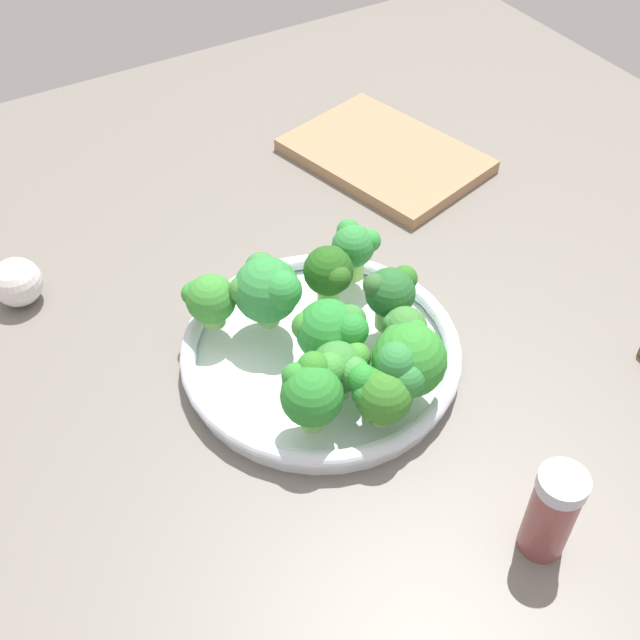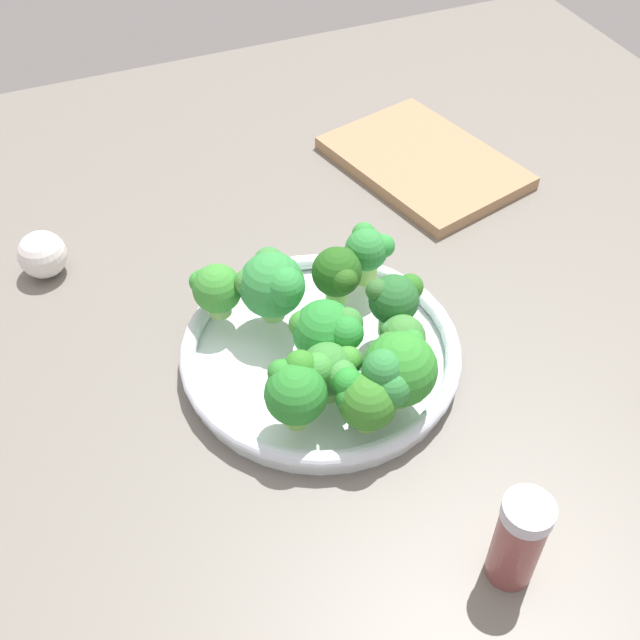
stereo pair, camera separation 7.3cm
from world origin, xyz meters
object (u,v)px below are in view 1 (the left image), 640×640
(broccoli_floret_5, at_px, (208,299))
(broccoli_floret_9, at_px, (354,246))
(broccoli_floret_2, at_px, (310,391))
(broccoli_floret_6, at_px, (331,331))
(cutting_board, at_px, (385,156))
(broccoli_floret_7, at_px, (380,394))
(broccoli_floret_10, at_px, (340,368))
(bowl, at_px, (320,352))
(broccoli_floret_4, at_px, (391,293))
(broccoli_floret_0, at_px, (267,289))
(pepper_shaker, at_px, (552,512))
(broccoli_floret_1, at_px, (405,331))
(garlic_bulb, at_px, (17,282))
(broccoli_floret_8, at_px, (407,362))
(broccoli_floret_3, at_px, (330,272))

(broccoli_floret_5, xyz_separation_m, broccoli_floret_9, (0.01, 0.16, 0.01))
(broccoli_floret_2, distance_m, broccoli_floret_9, 0.19)
(broccoli_floret_2, distance_m, broccoli_floret_6, 0.07)
(broccoli_floret_5, xyz_separation_m, cutting_board, (-0.18, 0.32, -0.05))
(broccoli_floret_7, xyz_separation_m, broccoli_floret_10, (-0.04, -0.01, 0.00))
(bowl, bearing_deg, broccoli_floret_6, -6.42)
(broccoli_floret_6, xyz_separation_m, broccoli_floret_7, (0.08, -0.00, -0.00))
(broccoli_floret_7, bearing_deg, broccoli_floret_4, 141.51)
(broccoli_floret_0, relative_size, pepper_shaker, 0.78)
(broccoli_floret_6, height_order, broccoli_floret_10, broccoli_floret_6)
(broccoli_floret_9, xyz_separation_m, cutting_board, (-0.19, 0.17, -0.06))
(broccoli_floret_1, bearing_deg, broccoli_floret_9, 170.41)
(broccoli_floret_6, bearing_deg, garlic_bulb, -139.26)
(broccoli_floret_5, bearing_deg, broccoli_floret_1, 46.51)
(pepper_shaker, bearing_deg, broccoli_floret_4, 176.04)
(broccoli_floret_8, bearing_deg, cutting_board, 148.16)
(bowl, relative_size, broccoli_floret_1, 5.05)
(broccoli_floret_6, bearing_deg, broccoli_floret_4, 98.57)
(broccoli_floret_3, xyz_separation_m, pepper_shaker, (0.30, 0.01, -0.02))
(bowl, bearing_deg, broccoli_floret_5, -134.87)
(broccoli_floret_0, distance_m, broccoli_floret_5, 0.06)
(broccoli_floret_9, bearing_deg, pepper_shaker, -4.68)
(broccoli_floret_5, bearing_deg, broccoli_floret_8, 33.17)
(broccoli_floret_0, xyz_separation_m, broccoli_floret_5, (-0.03, -0.05, -0.01))
(broccoli_floret_5, xyz_separation_m, broccoli_floret_10, (0.14, 0.06, 0.00))
(broccoli_floret_5, height_order, broccoli_floret_7, broccoli_floret_7)
(broccoli_floret_3, bearing_deg, broccoli_floret_7, -15.40)
(bowl, bearing_deg, broccoli_floret_7, -1.86)
(broccoli_floret_5, bearing_deg, broccoli_floret_4, 58.62)
(broccoli_floret_1, distance_m, broccoli_floret_6, 0.07)
(broccoli_floret_0, xyz_separation_m, broccoli_floret_6, (0.07, 0.03, -0.00))
(broccoli_floret_3, distance_m, broccoli_floret_10, 0.12)
(broccoli_floret_10, relative_size, cutting_board, 0.26)
(broccoli_floret_0, distance_m, broccoli_floret_2, 0.13)
(broccoli_floret_0, bearing_deg, bowl, 29.63)
(broccoli_floret_9, bearing_deg, broccoli_floret_2, -43.49)
(broccoli_floret_4, relative_size, cutting_board, 0.28)
(bowl, xyz_separation_m, broccoli_floret_6, (0.02, -0.00, 0.05))
(bowl, height_order, broccoli_floret_3, broccoli_floret_3)
(bowl, xyz_separation_m, broccoli_floret_5, (-0.08, -0.08, 0.04))
(broccoli_floret_0, relative_size, broccoli_floret_2, 1.11)
(broccoli_floret_8, bearing_deg, broccoli_floret_7, -70.08)
(broccoli_floret_5, distance_m, broccoli_floret_7, 0.20)
(pepper_shaker, bearing_deg, broccoli_floret_10, -160.26)
(broccoli_floret_9, distance_m, garlic_bulb, 0.35)
(cutting_board, bearing_deg, broccoli_floret_5, -61.39)
(bowl, xyz_separation_m, cutting_board, (-0.25, 0.25, -0.01))
(bowl, relative_size, cutting_board, 1.14)
(broccoli_floret_3, distance_m, pepper_shaker, 0.30)
(broccoli_floret_8, bearing_deg, broccoli_floret_6, -152.55)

